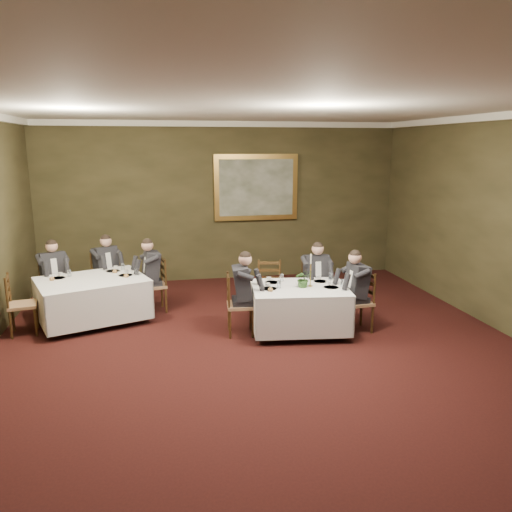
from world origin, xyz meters
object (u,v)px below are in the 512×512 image
object	(u,v)px
chair_main_backright	(315,300)
diner_sec_backleft	(54,285)
table_second	(93,297)
diner_sec_backright	(106,278)
candlestick	(310,274)
chair_main_endleft	(240,317)
chair_sec_backleft	(55,297)
diner_sec_endright	(154,284)
table_main	(299,306)
chair_main_endright	(358,314)
chair_sec_backright	(107,289)
diner_main_backright	(315,288)
chair_sec_endright	(155,296)
centerpiece	(303,278)
painting	(256,187)
diner_main_endright	(358,301)
chair_sec_endleft	(23,317)
chair_main_backleft	(269,301)
diner_main_endleft	(240,303)

from	to	relation	value
chair_main_backright	diner_sec_backleft	world-z (taller)	diner_sec_backleft
table_second	diner_sec_backright	xyz separation A→B (m)	(0.14, 0.99, 0.06)
table_second	candlestick	bearing A→B (deg)	-18.33
chair_main_endleft	chair_sec_backleft	size ratio (longest dim) A/B	1.00
chair_main_endleft	diner_sec_endright	world-z (taller)	diner_sec_endright
table_main	table_second	world-z (taller)	same
chair_sec_backleft	candlestick	distance (m)	4.71
chair_main_backright	chair_main_endright	size ratio (longest dim) A/B	1.00
chair_sec_backright	diner_main_backright	bearing A→B (deg)	125.66
candlestick	chair_sec_backright	bearing A→B (deg)	147.35
chair_sec_endright	centerpiece	xyz separation A→B (m)	(2.36, -1.56, 0.63)
chair_main_endleft	diner_sec_backleft	distance (m)	3.59
chair_sec_backright	painting	world-z (taller)	painting
diner_sec_endright	candlestick	xyz separation A→B (m)	(2.49, -1.54, 0.45)
diner_main_endright	chair_sec_backright	size ratio (longest dim) A/B	1.35
diner_sec_backleft	chair_sec_backright	bearing A→B (deg)	176.93
chair_sec_backright	chair_sec_endleft	xyz separation A→B (m)	(-1.18, -1.38, 0.00)
diner_sec_backleft	candlestick	size ratio (longest dim) A/B	2.45
painting	chair_main_backright	bearing A→B (deg)	-80.06
table_second	diner_sec_endright	bearing A→B (deg)	19.81
diner_sec_backright	candlestick	distance (m)	4.04
chair_sec_endleft	diner_main_backright	bearing A→B (deg)	79.63
diner_sec_endright	chair_main_endright	bearing A→B (deg)	-127.54
chair_main_backleft	chair_sec_endright	distance (m)	2.12
diner_sec_endright	chair_main_backleft	bearing A→B (deg)	-120.47
chair_sec_endright	chair_main_endleft	bearing A→B (deg)	-147.58
table_second	diner_main_endleft	distance (m)	2.63
diner_main_backright	diner_sec_backleft	size ratio (longest dim) A/B	1.00
centerpiece	chair_sec_backleft	bearing A→B (deg)	155.67
chair_sec_endleft	candlestick	world-z (taller)	candlestick
table_main	centerpiece	size ratio (longest dim) A/B	5.49
diner_main_endright	diner_sec_endright	xyz separation A→B (m)	(-3.26, 1.67, 0.00)
table_second	diner_sec_backright	world-z (taller)	diner_sec_backright
chair_sec_endright	candlestick	size ratio (longest dim) A/B	1.82
candlestick	painting	bearing A→B (deg)	92.86
table_main	chair_sec_backright	xyz separation A→B (m)	(-3.21, 2.19, -0.17)
chair_main_backright	chair_main_endright	xyz separation A→B (m)	(0.46, -0.84, 0.00)
diner_main_endleft	diner_sec_endright	world-z (taller)	same
diner_main_backright	diner_sec_backright	bearing A→B (deg)	-20.91
centerpiece	diner_sec_backleft	bearing A→B (deg)	155.77
chair_main_endleft	candlestick	xyz separation A→B (m)	(1.14, -0.10, 0.68)
chair_sec_endleft	candlestick	size ratio (longest dim) A/B	1.82
chair_main_endleft	centerpiece	world-z (taller)	centerpiece
table_second	chair_main_endright	world-z (taller)	chair_main_endright
diner_main_endright	chair_sec_endright	bearing A→B (deg)	58.21
chair_main_backleft	chair_sec_endleft	world-z (taller)	same
chair_sec_endleft	diner_main_endright	bearing A→B (deg)	70.87
diner_sec_backleft	chair_sec_endleft	distance (m)	1.12
candlestick	diner_sec_endright	bearing A→B (deg)	148.30
diner_sec_endright	centerpiece	xyz separation A→B (m)	(2.37, -1.56, 0.40)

